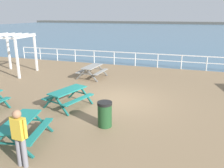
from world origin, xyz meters
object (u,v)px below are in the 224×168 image
object	(u,v)px
visitor	(19,135)
lattice_pergola	(11,45)
picnic_table_seaward	(20,126)
litter_bin	(105,114)
picnic_table_mid_centre	(68,94)
picnic_table_far_right	(92,69)

from	to	relation	value
visitor	lattice_pergola	bearing A→B (deg)	44.25
picnic_table_seaward	lattice_pergola	bearing A→B (deg)	29.76
lattice_pergola	visitor	bearing A→B (deg)	-54.20
visitor	litter_bin	world-z (taller)	visitor
picnic_table_seaward	visitor	xyz separation A→B (m)	(0.85, -1.01, 0.36)
picnic_table_seaward	litter_bin	bearing A→B (deg)	-60.62
picnic_table_mid_centre	visitor	world-z (taller)	visitor
litter_bin	lattice_pergola	bearing A→B (deg)	147.78
picnic_table_mid_centre	picnic_table_far_right	world-z (taller)	same
visitor	litter_bin	distance (m)	3.23
picnic_table_far_right	litter_bin	bearing A→B (deg)	-149.66
picnic_table_seaward	picnic_table_mid_centre	bearing A→B (deg)	-11.08
lattice_pergola	litter_bin	world-z (taller)	lattice_pergola
picnic_table_far_right	visitor	size ratio (longest dim) A/B	1.14
visitor	picnic_table_far_right	bearing A→B (deg)	14.01
picnic_table_mid_centre	litter_bin	world-z (taller)	litter_bin
picnic_table_mid_centre	picnic_table_far_right	xyz separation A→B (m)	(-0.89, 4.83, 0.00)
picnic_table_mid_centre	litter_bin	xyz separation A→B (m)	(2.21, -1.31, -0.10)
picnic_table_mid_centre	picnic_table_far_right	distance (m)	4.91
visitor	lattice_pergola	size ratio (longest dim) A/B	0.60
litter_bin	picnic_table_seaward	bearing A→B (deg)	-138.88
picnic_table_mid_centre	litter_bin	bearing A→B (deg)	-104.39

